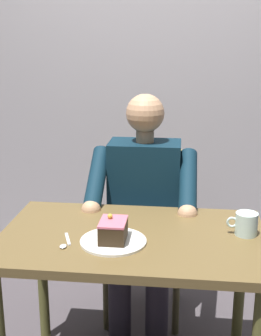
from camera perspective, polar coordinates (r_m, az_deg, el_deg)
The scene contains 8 objects.
cafe_rear_panel at distance 3.06m, azimuth 3.22°, elevation 16.10°, with size 6.40×0.12×3.00m, color #ACA6A9.
dining_table at distance 1.92m, azimuth 0.24°, elevation -10.77°, with size 1.07×0.66×0.72m.
chair at distance 2.56m, azimuth 1.88°, elevation -7.04°, with size 0.42×0.42×0.89m.
seated_person at distance 2.35m, azimuth 1.55°, elevation -5.52°, with size 0.53×0.58×1.22m.
dessert_plate at distance 1.81m, azimuth -2.13°, elevation -9.00°, with size 0.26×0.26×0.01m, color white.
cake_slice at distance 1.79m, azimuth -2.15°, elevation -7.68°, with size 0.10×0.13×0.10m.
coffee_cup at distance 1.92m, azimuth 14.04°, elevation -6.64°, with size 0.12×0.09×0.09m.
dessert_spoon at distance 1.82m, azimuth -8.04°, elevation -9.12°, with size 0.05×0.14×0.01m.
Camera 1 is at (-0.19, 1.70, 1.49)m, focal length 49.49 mm.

